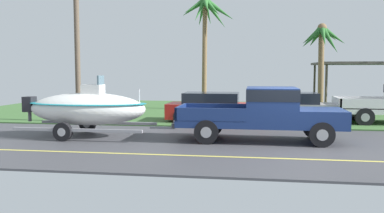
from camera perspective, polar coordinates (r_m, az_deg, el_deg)
The scene contains 9 objects.
ground at distance 21.75m, azimuth 12.11°, elevation -1.48°, with size 36.00×22.00×0.11m.
pickup_truck_towing at distance 14.28m, azimuth 10.77°, elevation -0.65°, with size 5.79×2.04×1.83m.
boat_on_trailer at distance 15.49m, azimuth -14.27°, elevation -0.26°, with size 5.68×2.35×2.23m.
parked_sedan_near at distance 19.78m, azimuth 13.82°, elevation -0.17°, with size 4.45×1.82×1.38m.
parked_sedan_far at distance 19.20m, azimuth 3.16°, elevation -0.18°, with size 4.48×1.94×1.38m.
carport_awning at distance 27.98m, azimuth 23.27°, elevation 5.36°, with size 6.37×5.28×2.91m.
palm_tree_near_left at distance 23.86m, azimuth 17.43°, elevation 8.19°, with size 2.65×3.14×4.97m.
palm_tree_mid at distance 25.14m, azimuth 2.00°, elevation 12.04°, with size 3.48×3.37×6.80m.
utility_pole at distance 19.66m, azimuth -15.62°, elevation 10.41°, with size 0.24×1.80×8.34m.
Camera 1 is at (-1.32, -13.19, 2.42)m, focal length 38.64 mm.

